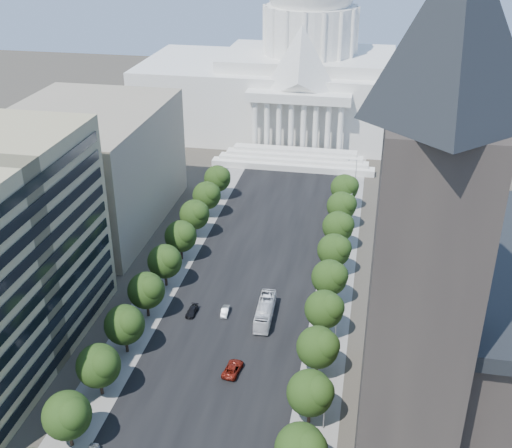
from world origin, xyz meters
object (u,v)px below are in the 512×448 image
Objects in this scene: car_silver at (225,311)px; city_bus at (265,311)px; car_dark_b at (192,311)px; car_red at (233,369)px.

car_silver is 0.32× the size of city_bus.
city_bus is at bearing 7.01° from car_dark_b.
car_silver reaches higher than car_dark_b.
car_silver is at bearing 12.86° from car_dark_b.
car_dark_b is 0.35× the size of city_bus.
city_bus is at bearing -2.00° from car_silver.
car_red reaches higher than car_dark_b.
city_bus reaches higher than car_dark_b.
car_silver is 0.69× the size of car_red.
city_bus reaches higher than car_red.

